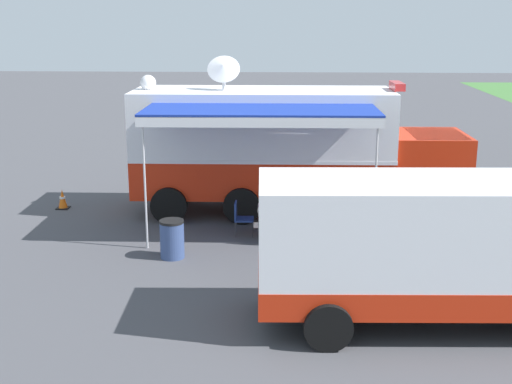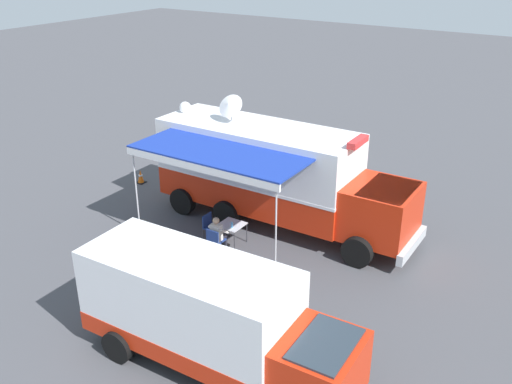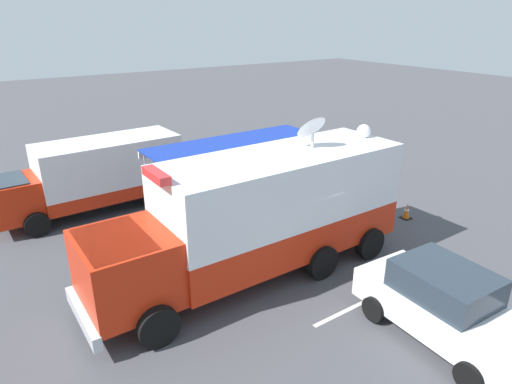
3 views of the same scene
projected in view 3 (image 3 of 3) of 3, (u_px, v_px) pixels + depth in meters
ground_plane at (280, 264)px, 13.57m from camera, size 100.00×100.00×0.00m
lot_stripe at (380, 294)px, 12.12m from camera, size 0.19×4.80×0.01m
command_truck at (260, 211)px, 12.48m from camera, size 4.97×9.53×4.53m
folding_table at (233, 221)px, 14.81m from camera, size 0.81×0.81×0.73m
water_bottle at (226, 216)px, 14.81m from camera, size 0.07×0.07×0.22m
folding_chair_at_table at (223, 217)px, 15.54m from camera, size 0.49×0.49×0.87m
folding_chair_beside_table at (253, 219)px, 15.37m from camera, size 0.49×0.49×0.87m
seated_responder at (226, 215)px, 15.34m from camera, size 0.66×0.56×1.25m
trash_bin at (259, 195)px, 17.52m from camera, size 0.57×0.57×0.91m
traffic_cone at (407, 211)px, 16.53m from camera, size 0.36×0.36×0.58m
support_truck at (97, 175)px, 16.93m from camera, size 2.57×6.88×2.70m
car_behind_truck at (445, 305)px, 10.20m from camera, size 4.26×2.14×1.76m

